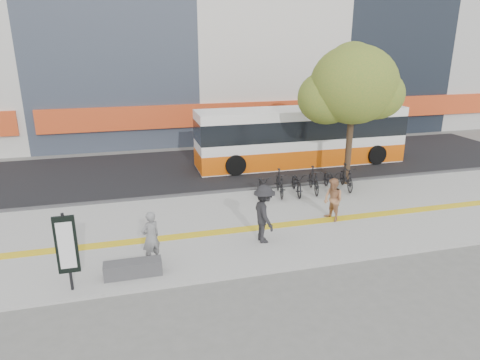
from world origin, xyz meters
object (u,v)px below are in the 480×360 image
object	(u,v)px
bench	(133,269)
signboard	(67,246)
bus	(301,138)
pedestrian_tan	(333,200)
street_tree	(352,86)
pedestrian_dark	(264,214)
seated_woman	(151,238)

from	to	relation	value
bench	signboard	bearing A→B (deg)	-169.19
bus	pedestrian_tan	distance (m)	7.78
pedestrian_tan	street_tree	bearing A→B (deg)	131.70
signboard	pedestrian_dark	distance (m)	6.02
bus	seated_woman	bearing A→B (deg)	-133.18
pedestrian_tan	pedestrian_dark	bearing A→B (deg)	-85.88
street_tree	pedestrian_tan	bearing A→B (deg)	-123.56
signboard	seated_woman	size ratio (longest dim) A/B	1.35
street_tree	bus	distance (m)	4.83
bench	seated_woman	xyz separation A→B (m)	(0.57, 0.64, 0.59)
seated_woman	pedestrian_dark	distance (m)	3.71
pedestrian_dark	pedestrian_tan	bearing A→B (deg)	-72.72
street_tree	pedestrian_dark	bearing A→B (deg)	-138.65
pedestrian_tan	pedestrian_dark	size ratio (longest dim) A/B	0.82
bus	pedestrian_tan	bearing A→B (deg)	-103.81
bus	signboard	bearing A→B (deg)	-136.85
bench	signboard	size ratio (longest dim) A/B	0.73
bench	pedestrian_tan	world-z (taller)	pedestrian_tan
bench	seated_woman	world-z (taller)	seated_woman
street_tree	seated_woman	world-z (taller)	street_tree
street_tree	bus	size ratio (longest dim) A/B	0.56
seated_woman	pedestrian_dark	size ratio (longest dim) A/B	0.84
bench	pedestrian_tan	distance (m)	7.56
signboard	street_tree	bearing A→B (deg)	29.07
signboard	bus	bearing A→B (deg)	43.15
bench	seated_woman	distance (m)	1.04
bus	seated_woman	size ratio (longest dim) A/B	6.86
seated_woman	signboard	bearing A→B (deg)	-5.18
signboard	seated_woman	distance (m)	2.41
pedestrian_dark	bus	bearing A→B (deg)	-31.06
pedestrian_tan	bus	bearing A→B (deg)	151.44
street_tree	pedestrian_tan	xyz separation A→B (m)	(-2.56, -3.86, -3.64)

